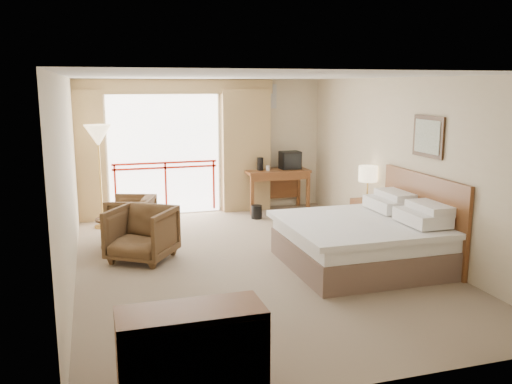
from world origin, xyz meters
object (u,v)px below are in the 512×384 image
object	(u,v)px
armchair_far	(132,235)
floor_lamp	(98,140)
nightstand	(368,218)
bed	(363,240)
tv	(290,160)
table_lamp	(368,174)
armchair_near	(143,260)
desk	(275,178)
wastebasket	(257,212)
dresser	(192,355)
side_table	(110,228)

from	to	relation	value
armchair_far	floor_lamp	bearing A→B (deg)	-128.55
nightstand	floor_lamp	size ratio (longest dim) A/B	0.33
bed	tv	xyz separation A→B (m)	(0.25, 3.71, 0.67)
table_lamp	armchair_near	bearing A→B (deg)	-175.48
desk	floor_lamp	world-z (taller)	floor_lamp
wastebasket	dresser	world-z (taller)	dresser
table_lamp	armchair_near	world-z (taller)	table_lamp
tv	dresser	size ratio (longest dim) A/B	0.34
table_lamp	desk	distance (m)	2.49
bed	side_table	bearing A→B (deg)	150.49
nightstand	dresser	size ratio (longest dim) A/B	0.52
desk	armchair_far	size ratio (longest dim) A/B	1.72
floor_lamp	wastebasket	bearing A→B (deg)	-3.69
tv	armchair_far	size ratio (longest dim) A/B	0.53
table_lamp	armchair_near	distance (m)	4.05
desk	tv	size ratio (longest dim) A/B	3.23
wastebasket	bed	bearing A→B (deg)	-78.23
nightstand	desk	world-z (taller)	desk
desk	floor_lamp	bearing A→B (deg)	-168.40
floor_lamp	dresser	distance (m)	6.16
wastebasket	armchair_near	distance (m)	3.09
table_lamp	wastebasket	xyz separation A→B (m)	(-1.51, 1.65, -0.93)
side_table	floor_lamp	bearing A→B (deg)	93.75
floor_lamp	armchair_far	bearing A→B (deg)	-57.38
wastebasket	floor_lamp	world-z (taller)	floor_lamp
armchair_far	dresser	distance (m)	5.29
nightstand	tv	size ratio (longest dim) A/B	1.52
bed	armchair_far	xyz separation A→B (m)	(-3.10, 2.60, -0.38)
tv	floor_lamp	size ratio (longest dim) A/B	0.22
wastebasket	side_table	distance (m)	3.06
table_lamp	wastebasket	world-z (taller)	table_lamp
tv	wastebasket	world-z (taller)	tv
tv	side_table	world-z (taller)	tv
bed	floor_lamp	world-z (taller)	floor_lamp
bed	armchair_far	distance (m)	4.06
armchair_near	dresser	distance (m)	3.88
armchair_near	side_table	distance (m)	0.95
bed	nightstand	size ratio (longest dim) A/B	3.42
floor_lamp	tv	bearing A→B (deg)	5.72
nightstand	armchair_far	world-z (taller)	nightstand
table_lamp	desk	bearing A→B (deg)	111.59
bed	side_table	xyz separation A→B (m)	(-3.48, 1.97, -0.04)
desk	floor_lamp	size ratio (longest dim) A/B	0.70
bed	dresser	xyz separation A→B (m)	(-2.99, -2.67, 0.02)
desk	wastebasket	xyz separation A→B (m)	(-0.60, -0.63, -0.54)
armchair_far	tv	bearing A→B (deg)	127.21
armchair_near	bed	bearing A→B (deg)	12.45
tv	wastebasket	distance (m)	1.40
tv	wastebasket	xyz separation A→B (m)	(-0.90, -0.57, -0.91)
floor_lamp	armchair_near	bearing A→B (deg)	-76.25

